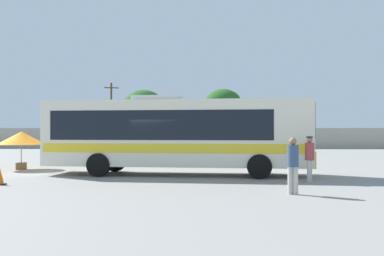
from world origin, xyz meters
The scene contains 15 objects.
ground_plane centered at (0.00, 10.00, 0.00)m, with size 300.00×300.00×0.00m, color gray.
perimeter_wall centered at (0.00, 29.69, 1.19)m, with size 80.00×0.30×2.39m, color #9E998C.
coach_bus_cream_yellow centered at (0.58, 0.08, 1.94)m, with size 12.20×3.73×3.63m.
attendant_by_bus_door centered at (6.09, -2.62, 1.03)m, with size 0.49×0.49×1.81m.
passenger_waiting_on_apron centered at (4.75, -5.80, 1.02)m, with size 0.45×0.45×1.80m.
vendor_umbrella_near_gate_orange centered at (-7.59, 2.58, 1.62)m, with size 2.45×2.45×1.99m.
parked_car_leftmost_silver centered at (-12.75, 25.66, 0.79)m, with size 4.38×2.06×1.50m.
parked_car_second_silver centered at (-7.25, 26.07, 0.81)m, with size 4.31×2.06×1.54m.
parked_car_third_grey centered at (-1.68, 25.96, 0.80)m, with size 4.51×2.21×1.51m.
parked_car_rightmost_red centered at (5.38, 25.37, 0.77)m, with size 4.56×2.13×1.45m.
utility_pole_near centered at (-9.40, 32.79, 4.20)m, with size 1.76×0.63×8.04m.
roadside_tree_left centered at (-16.38, 35.81, 4.39)m, with size 3.38×3.38×5.85m.
roadside_tree_midleft centered at (-5.27, 32.31, 4.96)m, with size 5.09×5.09×7.13m.
roadside_tree_midright centered at (4.66, 35.41, 5.41)m, with size 4.97×4.97×7.54m.
traffic_cone_on_apron centered at (-5.67, -3.69, 0.31)m, with size 0.36×0.36×0.64m.
Camera 1 is at (1.85, -19.16, 2.00)m, focal length 39.23 mm.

